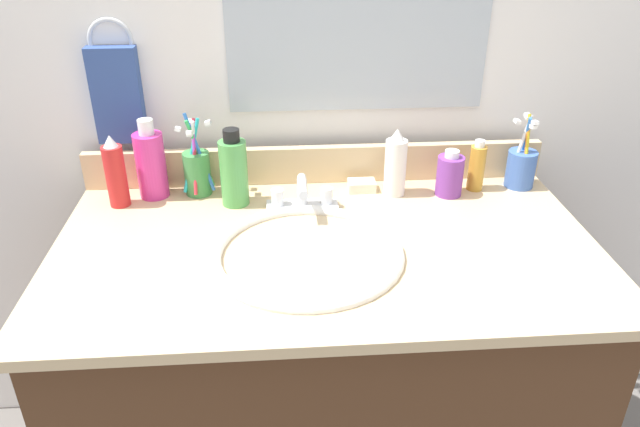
% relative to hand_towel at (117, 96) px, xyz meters
% --- Properties ---
extents(vanity_cabinet, '(1.06, 0.57, 0.72)m').
position_rel_hand_towel_xyz_m(vanity_cabinet, '(0.45, -0.32, -0.60)').
color(vanity_cabinet, '#4C2D19').
rests_on(vanity_cabinet, ground_plane).
extents(countertop, '(1.10, 0.62, 0.02)m').
position_rel_hand_towel_xyz_m(countertop, '(0.45, -0.32, -0.23)').
color(countertop, '#D1B284').
rests_on(countertop, vanity_cabinet).
extents(backsplash, '(1.10, 0.02, 0.09)m').
position_rel_hand_towel_xyz_m(backsplash, '(0.45, -0.02, -0.17)').
color(backsplash, '#D1B284').
rests_on(backsplash, countertop).
extents(back_wall, '(2.20, 0.04, 1.30)m').
position_rel_hand_towel_xyz_m(back_wall, '(0.45, 0.04, -0.31)').
color(back_wall, white).
rests_on(back_wall, ground_plane).
extents(towel_ring, '(0.10, 0.01, 0.10)m').
position_rel_hand_towel_xyz_m(towel_ring, '(0.00, 0.02, 0.12)').
color(towel_ring, silver).
extents(hand_towel, '(0.11, 0.04, 0.22)m').
position_rel_hand_towel_xyz_m(hand_towel, '(0.00, 0.00, 0.00)').
color(hand_towel, '#334C8C').
extents(sink_basin, '(0.38, 0.38, 0.11)m').
position_rel_hand_towel_xyz_m(sink_basin, '(0.41, -0.36, -0.25)').
color(sink_basin, white).
rests_on(sink_basin, countertop).
extents(faucet, '(0.16, 0.10, 0.08)m').
position_rel_hand_towel_xyz_m(faucet, '(0.41, -0.17, -0.19)').
color(faucet, silver).
rests_on(faucet, countertop).
extents(bottle_spray_red, '(0.05, 0.05, 0.17)m').
position_rel_hand_towel_xyz_m(bottle_spray_red, '(-0.00, -0.12, -0.14)').
color(bottle_spray_red, red).
rests_on(bottle_spray_red, countertop).
extents(bottle_cream_purple, '(0.06, 0.06, 0.11)m').
position_rel_hand_towel_xyz_m(bottle_cream_purple, '(0.76, -0.12, -0.17)').
color(bottle_cream_purple, '#7A3899').
rests_on(bottle_cream_purple, countertop).
extents(bottle_oil_amber, '(0.04, 0.04, 0.12)m').
position_rel_hand_towel_xyz_m(bottle_oil_amber, '(0.83, -0.09, -0.16)').
color(bottle_oil_amber, gold).
rests_on(bottle_oil_amber, countertop).
extents(bottle_toner_green, '(0.06, 0.06, 0.18)m').
position_rel_hand_towel_xyz_m(bottle_toner_green, '(0.26, -0.13, -0.14)').
color(bottle_toner_green, '#4C9E4C').
rests_on(bottle_toner_green, countertop).
extents(bottle_lotion_white, '(0.05, 0.05, 0.16)m').
position_rel_hand_towel_xyz_m(bottle_lotion_white, '(0.63, -0.10, -0.15)').
color(bottle_lotion_white, white).
rests_on(bottle_lotion_white, countertop).
extents(bottle_soap_pink, '(0.07, 0.07, 0.19)m').
position_rel_hand_towel_xyz_m(bottle_soap_pink, '(0.07, -0.07, -0.14)').
color(bottle_soap_pink, '#D8338C').
rests_on(bottle_soap_pink, countertop).
extents(cup_blue_plastic, '(0.07, 0.08, 0.18)m').
position_rel_hand_towel_xyz_m(cup_blue_plastic, '(0.94, -0.08, -0.17)').
color(cup_blue_plastic, '#3F66B7').
rests_on(cup_blue_plastic, countertop).
extents(cup_green, '(0.08, 0.08, 0.20)m').
position_rel_hand_towel_xyz_m(cup_green, '(0.17, -0.07, -0.16)').
color(cup_green, '#3F8C47').
rests_on(cup_green, countertop).
extents(soap_bar, '(0.06, 0.04, 0.02)m').
position_rel_hand_towel_xyz_m(soap_bar, '(0.56, -0.08, -0.21)').
color(soap_bar, white).
rests_on(soap_bar, countertop).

